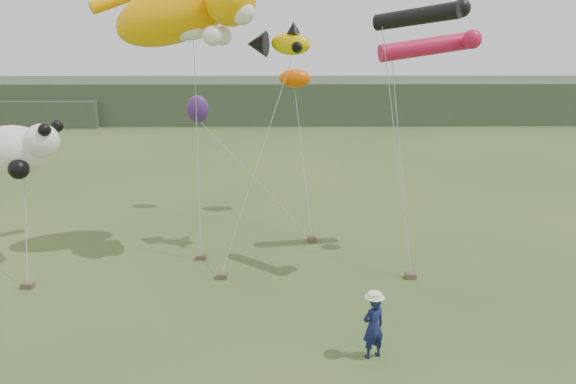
{
  "coord_description": "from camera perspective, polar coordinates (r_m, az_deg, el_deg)",
  "views": [
    {
      "loc": [
        -0.23,
        -14.16,
        8.25
      ],
      "look_at": [
        -0.03,
        3.0,
        3.51
      ],
      "focal_mm": 35.0,
      "sensor_mm": 36.0,
      "label": 1
    }
  ],
  "objects": [
    {
      "name": "panda_kite",
      "position": [
        22.46,
        -25.78,
        3.9
      ],
      "size": [
        3.21,
        2.08,
        2.0
      ],
      "color": "white",
      "rests_on": "ground"
    },
    {
      "name": "fish_kite",
      "position": [
        21.58,
        -1.0,
        14.88
      ],
      "size": [
        2.57,
        1.7,
        1.27
      ],
      "color": "#DBBC00",
      "rests_on": "ground"
    },
    {
      "name": "ground",
      "position": [
        16.39,
        0.24,
        -14.77
      ],
      "size": [
        120.0,
        120.0,
        0.0
      ],
      "primitive_type": "plane",
      "color": "#385123",
      "rests_on": "ground"
    },
    {
      "name": "headland",
      "position": [
        59.26,
        -3.51,
        9.3
      ],
      "size": [
        90.0,
        13.0,
        4.0
      ],
      "color": "#2D3D28",
      "rests_on": "ground"
    },
    {
      "name": "cat_kite",
      "position": [
        21.6,
        -9.94,
        17.8
      ],
      "size": [
        6.38,
        3.85,
        3.65
      ],
      "color": "#F29E00",
      "rests_on": "ground"
    },
    {
      "name": "tube_kites",
      "position": [
        21.03,
        14.25,
        15.2
      ],
      "size": [
        4.16,
        4.1,
        2.07
      ],
      "color": "black",
      "rests_on": "ground"
    },
    {
      "name": "misc_kites",
      "position": [
        26.73,
        -4.14,
        9.97
      ],
      "size": [
        5.87,
        1.36,
        2.54
      ],
      "color": "#E25400",
      "rests_on": "ground"
    },
    {
      "name": "festival_attendant",
      "position": [
        15.36,
        8.67,
        -13.4
      ],
      "size": [
        0.76,
        0.65,
        1.77
      ],
      "primitive_type": "imported",
      "rotation": [
        0.0,
        0.0,
        3.57
      ],
      "color": "#121945",
      "rests_on": "ground"
    },
    {
      "name": "sandbag_anchors",
      "position": [
        21.01,
        -5.08,
        -7.45
      ],
      "size": [
        13.59,
        4.67,
        0.19
      ],
      "color": "brown",
      "rests_on": "ground"
    }
  ]
}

